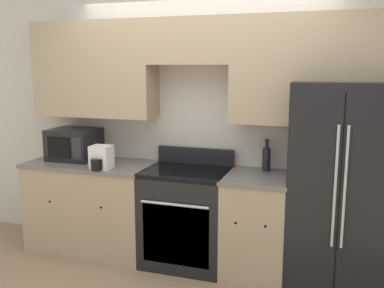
{
  "coord_description": "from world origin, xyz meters",
  "views": [
    {
      "loc": [
        1.21,
        -3.36,
        1.88
      ],
      "look_at": [
        -0.0,
        0.31,
        1.17
      ],
      "focal_mm": 40.0,
      "sensor_mm": 36.0,
      "label": 1
    }
  ],
  "objects_px": {
    "refrigerator": "(339,186)",
    "microwave": "(74,144)",
    "bottle": "(266,158)",
    "oven_range": "(186,216)"
  },
  "relations": [
    {
      "from": "microwave",
      "to": "bottle",
      "type": "distance_m",
      "value": 1.97
    },
    {
      "from": "oven_range",
      "to": "microwave",
      "type": "distance_m",
      "value": 1.4
    },
    {
      "from": "refrigerator",
      "to": "microwave",
      "type": "relative_size",
      "value": 3.74
    },
    {
      "from": "oven_range",
      "to": "bottle",
      "type": "relative_size",
      "value": 3.67
    },
    {
      "from": "oven_range",
      "to": "bottle",
      "type": "bearing_deg",
      "value": 16.28
    },
    {
      "from": "refrigerator",
      "to": "microwave",
      "type": "distance_m",
      "value": 2.62
    },
    {
      "from": "microwave",
      "to": "refrigerator",
      "type": "bearing_deg",
      "value": -1.09
    },
    {
      "from": "refrigerator",
      "to": "bottle",
      "type": "relative_size",
      "value": 5.95
    },
    {
      "from": "refrigerator",
      "to": "bottle",
      "type": "bearing_deg",
      "value": 164.73
    },
    {
      "from": "refrigerator",
      "to": "microwave",
      "type": "bearing_deg",
      "value": 178.91
    }
  ]
}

